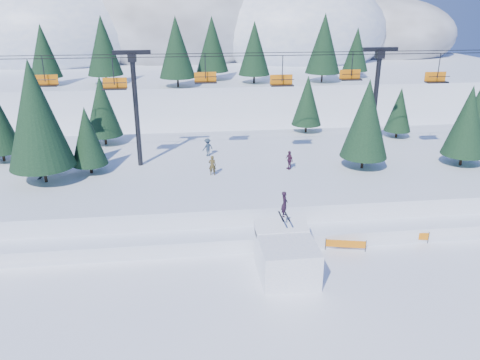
{
  "coord_description": "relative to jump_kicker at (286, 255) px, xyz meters",
  "views": [
    {
      "loc": [
        -4.83,
        -23.62,
        16.61
      ],
      "look_at": [
        -1.21,
        6.0,
        5.2
      ],
      "focal_mm": 35.0,
      "sensor_mm": 36.0,
      "label": 1
    }
  ],
  "objects": [
    {
      "name": "mountain_ridge",
      "position": [
        -6.42,
        71.15,
        8.33
      ],
      "size": [
        119.0,
        61.13,
        26.46
      ],
      "color": "white",
      "rests_on": "ground"
    },
    {
      "name": "berm",
      "position": [
        -1.32,
        5.8,
        -0.76
      ],
      "size": [
        70.0,
        6.0,
        1.1
      ],
      "primitive_type": "cube",
      "color": "white",
      "rests_on": "ground"
    },
    {
      "name": "conifer_stand",
      "position": [
        -1.33,
        16.42,
        5.86
      ],
      "size": [
        63.56,
        17.26,
        10.08
      ],
      "color": "black",
      "rests_on": "mid_shelf"
    },
    {
      "name": "jump_kicker",
      "position": [
        0.0,
        0.0,
        0.0
      ],
      "size": [
        3.55,
        4.85,
        5.17
      ],
      "color": "white",
      "rests_on": "ground"
    },
    {
      "name": "chairlift",
      "position": [
        0.25,
        15.85,
        8.01
      ],
      "size": [
        46.0,
        3.21,
        10.28
      ],
      "color": "black",
      "rests_on": "mid_shelf"
    },
    {
      "name": "ground",
      "position": [
        -1.32,
        -2.2,
        -1.31
      ],
      "size": [
        160.0,
        160.0,
        0.0
      ],
      "primitive_type": "plane",
      "color": "white",
      "rests_on": "ground"
    },
    {
      "name": "mid_shelf",
      "position": [
        -1.32,
        15.8,
        -0.06
      ],
      "size": [
        70.0,
        22.0,
        2.5
      ],
      "primitive_type": "cube",
      "color": "white",
      "rests_on": "ground"
    },
    {
      "name": "banner_near",
      "position": [
        4.85,
        2.37,
        -0.77
      ],
      "size": [
        2.79,
        0.7,
        0.9
      ],
      "color": "black",
      "rests_on": "ground"
    },
    {
      "name": "distant_skiers",
      "position": [
        -6.54,
        14.77,
        2.05
      ],
      "size": [
        22.45,
        6.3,
        1.77
      ],
      "color": "#233445",
      "rests_on": "mid_shelf"
    },
    {
      "name": "banner_far",
      "position": [
        9.85,
        2.95,
        -0.77
      ],
      "size": [
        2.81,
        0.57,
        0.9
      ],
      "color": "black",
      "rests_on": "ground"
    }
  ]
}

